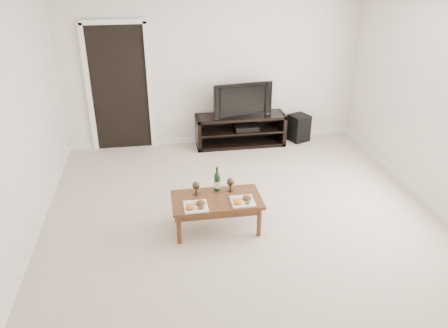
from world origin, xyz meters
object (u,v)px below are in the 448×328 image
subwoofer (299,128)px  media_console (240,130)px  television (241,99)px  coffee_table (217,214)px

subwoofer → media_console: bearing=160.8°
television → subwoofer: size_ratio=2.15×
television → subwoofer: 1.23m
subwoofer → coffee_table: size_ratio=0.44×
media_console → television: television is taller
television → subwoofer: (1.06, 0.04, -0.61)m
media_console → coffee_table: (-0.79, -2.49, -0.07)m
subwoofer → coffee_table: 3.14m
media_console → television: (0.00, 0.00, 0.57)m
television → media_console: bearing=0.0°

